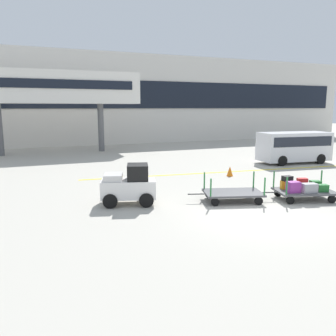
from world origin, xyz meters
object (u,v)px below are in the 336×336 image
(baggage_cart_middle, at_px, (303,188))
(safety_cone_near, at_px, (230,171))
(baggage_cart_lead, at_px, (233,193))
(shuttle_van, at_px, (294,145))
(baggage_tug, at_px, (129,185))

(baggage_cart_middle, relative_size, safety_cone_near, 5.60)
(baggage_cart_lead, xyz_separation_m, shuttle_van, (9.21, 6.85, 0.89))
(baggage_tug, relative_size, safety_cone_near, 4.24)
(shuttle_van, relative_size, safety_cone_near, 9.03)
(safety_cone_near, bearing_deg, baggage_tug, -153.64)
(baggage_tug, bearing_deg, baggage_cart_middle, -17.06)
(baggage_tug, relative_size, shuttle_van, 0.47)
(baggage_cart_lead, distance_m, shuttle_van, 11.51)
(shuttle_van, bearing_deg, safety_cone_near, -160.27)
(baggage_cart_middle, bearing_deg, baggage_tug, 162.94)
(baggage_tug, height_order, baggage_cart_lead, baggage_tug)
(baggage_cart_lead, xyz_separation_m, baggage_cart_middle, (2.81, -0.87, 0.14))
(baggage_cart_middle, xyz_separation_m, safety_cone_near, (-0.12, 5.39, -0.21))
(shuttle_van, bearing_deg, baggage_cart_lead, -143.34)
(baggage_tug, distance_m, baggage_cart_lead, 4.18)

